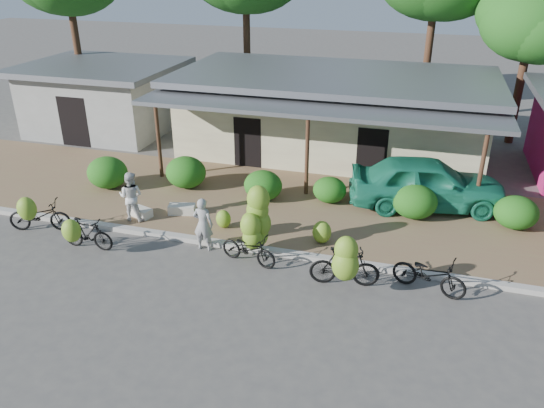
% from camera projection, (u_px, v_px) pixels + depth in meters
% --- Properties ---
extents(ground, '(100.00, 100.00, 0.00)m').
position_uv_depth(ground, '(251.00, 293.00, 13.44)').
color(ground, '#4D4B48').
rests_on(ground, ground).
extents(sidewalk, '(60.00, 6.00, 0.12)m').
position_uv_depth(sidewalk, '(298.00, 208.00, 17.75)').
color(sidewalk, brown).
rests_on(sidewalk, ground).
extents(curb, '(60.00, 0.25, 0.15)m').
position_uv_depth(curb, '(273.00, 251.00, 15.14)').
color(curb, '#A8A399').
rests_on(curb, ground).
extents(shop_main, '(13.00, 8.50, 3.35)m').
position_uv_depth(shop_main, '(333.00, 113.00, 22.17)').
color(shop_main, beige).
rests_on(shop_main, ground).
extents(shop_grey, '(7.00, 6.00, 3.15)m').
position_uv_depth(shop_grey, '(104.00, 97.00, 25.06)').
color(shop_grey, '#959691').
rests_on(shop_grey, ground).
extents(tree_near_right, '(4.43, 4.25, 7.04)m').
position_uv_depth(tree_near_right, '(528.00, 17.00, 21.92)').
color(tree_near_right, '#46291C').
rests_on(tree_near_right, ground).
extents(hedge_0, '(1.46, 1.32, 1.14)m').
position_uv_depth(hedge_0, '(107.00, 173.00, 18.93)').
color(hedge_0, '#1C5212').
rests_on(hedge_0, sidewalk).
extents(hedge_1, '(1.46, 1.31, 1.14)m').
position_uv_depth(hedge_1, '(186.00, 172.00, 18.95)').
color(hedge_1, '#1C5212').
rests_on(hedge_1, sidewalk).
extents(hedge_2, '(1.32, 1.18, 1.03)m').
position_uv_depth(hedge_2, '(263.00, 185.00, 18.03)').
color(hedge_2, '#1C5212').
rests_on(hedge_2, sidewalk).
extents(hedge_3, '(1.13, 1.02, 0.88)m').
position_uv_depth(hedge_3, '(330.00, 190.00, 17.87)').
color(hedge_3, '#1C5212').
rests_on(hedge_3, sidewalk).
extents(hedge_4, '(1.42, 1.28, 1.11)m').
position_uv_depth(hedge_4, '(415.00, 201.00, 16.78)').
color(hedge_4, '#1C5212').
rests_on(hedge_4, sidewalk).
extents(hedge_5, '(1.31, 1.18, 1.03)m').
position_uv_depth(hedge_5, '(516.00, 213.00, 16.15)').
color(hedge_5, '#1C5212').
rests_on(hedge_5, sidewalk).
extents(bike_far_left, '(2.01, 1.45, 1.41)m').
position_uv_depth(bike_far_left, '(38.00, 215.00, 16.14)').
color(bike_far_left, black).
rests_on(bike_far_left, ground).
extents(bike_left, '(1.60, 1.11, 1.25)m').
position_uv_depth(bike_left, '(84.00, 233.00, 15.11)').
color(bike_left, black).
rests_on(bike_left, ground).
extents(bike_center, '(1.78, 1.30, 2.13)m').
position_uv_depth(bike_center, '(253.00, 231.00, 14.60)').
color(bike_center, black).
rests_on(bike_center, ground).
extents(bike_right, '(1.86, 1.31, 1.75)m').
position_uv_depth(bike_right, '(345.00, 264.00, 13.26)').
color(bike_right, black).
rests_on(bike_right, ground).
extents(bike_far_right, '(2.00, 1.16, 0.99)m').
position_uv_depth(bike_far_right, '(429.00, 274.00, 13.31)').
color(bike_far_right, black).
rests_on(bike_far_right, ground).
extents(loose_banana_a, '(0.47, 0.40, 0.58)m').
position_uv_depth(loose_banana_a, '(223.00, 219.00, 16.25)').
color(loose_banana_a, '#75A228').
rests_on(loose_banana_a, sidewalk).
extents(loose_banana_b, '(0.54, 0.46, 0.68)m').
position_uv_depth(loose_banana_b, '(250.00, 223.00, 15.92)').
color(loose_banana_b, '#75A228').
rests_on(loose_banana_b, sidewalk).
extents(loose_banana_c, '(0.55, 0.47, 0.69)m').
position_uv_depth(loose_banana_c, '(322.00, 232.00, 15.37)').
color(loose_banana_c, '#75A228').
rests_on(loose_banana_c, sidewalk).
extents(sack_near, '(0.92, 0.60, 0.30)m').
position_uv_depth(sack_near, '(182.00, 209.00, 17.19)').
color(sack_near, beige).
rests_on(sack_near, sidewalk).
extents(sack_far, '(0.83, 0.59, 0.28)m').
position_uv_depth(sack_far, '(141.00, 212.00, 17.02)').
color(sack_far, beige).
rests_on(sack_far, sidewalk).
extents(vendor, '(0.60, 0.40, 1.62)m').
position_uv_depth(vendor, '(203.00, 224.00, 15.08)').
color(vendor, gray).
rests_on(vendor, ground).
extents(bystander, '(0.84, 0.69, 1.61)m').
position_uv_depth(bystander, '(131.00, 196.00, 16.52)').
color(bystander, silver).
rests_on(bystander, sidewalk).
extents(teal_van, '(5.29, 2.90, 1.71)m').
position_uv_depth(teal_van, '(427.00, 183.00, 17.37)').
color(teal_van, '#1B7D5C').
rests_on(teal_van, sidewalk).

